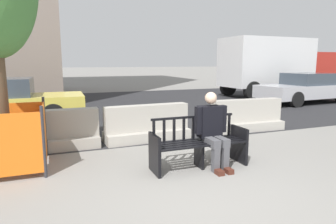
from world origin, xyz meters
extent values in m
plane|color=gray|center=(0.00, 0.00, 0.00)|extent=(200.00, 200.00, 0.00)
cube|color=#28282B|center=(0.00, 8.70, 0.00)|extent=(120.00, 12.00, 0.01)
cube|color=black|center=(-0.31, 1.02, 0.33)|extent=(0.05, 0.51, 0.66)
cube|color=black|center=(1.33, 1.02, 0.33)|extent=(0.05, 0.51, 0.66)
cube|color=black|center=(0.51, 1.02, 0.22)|extent=(0.04, 0.32, 0.45)
cube|color=black|center=(0.51, 0.79, 0.45)|extent=(1.60, 0.07, 0.02)
cube|color=black|center=(0.51, 0.90, 0.45)|extent=(1.60, 0.07, 0.02)
cube|color=black|center=(0.51, 1.02, 0.45)|extent=(1.60, 0.07, 0.02)
cube|color=black|center=(0.51, 1.13, 0.45)|extent=(1.60, 0.07, 0.02)
cube|color=black|center=(0.51, 1.25, 0.45)|extent=(1.60, 0.07, 0.02)
cube|color=black|center=(0.51, 1.26, 0.86)|extent=(1.60, 0.04, 0.04)
cube|color=black|center=(-0.24, 1.26, 0.65)|extent=(0.04, 0.03, 0.38)
cube|color=black|center=(-0.05, 1.26, 0.65)|extent=(0.04, 0.03, 0.38)
cube|color=black|center=(0.14, 1.26, 0.65)|extent=(0.04, 0.03, 0.38)
cube|color=black|center=(0.32, 1.26, 0.65)|extent=(0.04, 0.03, 0.38)
cube|color=black|center=(0.51, 1.26, 0.65)|extent=(0.04, 0.03, 0.38)
cube|color=black|center=(0.70, 1.26, 0.65)|extent=(0.04, 0.03, 0.38)
cube|color=black|center=(0.89, 1.26, 0.65)|extent=(0.04, 0.03, 0.38)
cube|color=black|center=(1.07, 1.26, 0.65)|extent=(0.04, 0.03, 0.38)
cube|color=black|center=(1.26, 1.26, 0.65)|extent=(0.04, 0.03, 0.38)
cube|color=black|center=(-0.31, 1.00, 0.65)|extent=(0.05, 0.46, 0.03)
cube|color=black|center=(1.33, 1.00, 0.65)|extent=(0.05, 0.46, 0.03)
cube|color=black|center=(0.75, 1.09, 0.79)|extent=(0.40, 0.24, 0.56)
sphere|color=beige|center=(0.75, 1.07, 1.21)|extent=(0.21, 0.21, 0.21)
cube|color=#4C4C51|center=(0.66, 0.87, 0.48)|extent=(0.14, 0.44, 0.14)
cube|color=#4C4C51|center=(0.84, 0.87, 0.48)|extent=(0.14, 0.44, 0.14)
cube|color=#4C4C51|center=(0.66, 0.70, 0.23)|extent=(0.11, 0.11, 0.45)
cube|color=#4C4C51|center=(0.84, 0.70, 0.23)|extent=(0.11, 0.11, 0.45)
cube|color=#4C2319|center=(0.66, 0.62, 0.04)|extent=(0.11, 0.26, 0.08)
cube|color=#4C2319|center=(0.84, 0.62, 0.04)|extent=(0.11, 0.26, 0.08)
cube|color=black|center=(0.51, 1.06, 0.83)|extent=(0.09, 0.12, 0.48)
cube|color=black|center=(1.00, 1.06, 0.83)|extent=(0.09, 0.12, 0.48)
cube|color=#ADA89E|center=(0.22, 3.12, 0.12)|extent=(2.03, 0.76, 0.24)
cube|color=#ADA89E|center=(0.22, 3.12, 0.54)|extent=(2.01, 0.38, 0.60)
cube|color=#9E998E|center=(-1.92, 3.13, 0.12)|extent=(2.00, 0.69, 0.24)
cube|color=#9E998E|center=(-1.92, 3.13, 0.54)|extent=(2.00, 0.31, 0.60)
cube|color=#ADA89E|center=(3.04, 3.16, 0.12)|extent=(2.03, 0.77, 0.24)
cube|color=#ADA89E|center=(3.04, 3.16, 0.54)|extent=(2.01, 0.39, 0.60)
cylinder|color=brown|center=(-2.63, 2.12, 1.21)|extent=(0.24, 0.24, 2.42)
cylinder|color=#2D2D33|center=(-2.00, 1.48, 0.58)|extent=(0.05, 0.05, 1.16)
cylinder|color=#2D2D33|center=(-2.00, 2.75, 0.58)|extent=(0.05, 0.05, 1.16)
cube|color=orange|center=(-2.63, 2.75, 0.58)|extent=(1.27, 0.03, 0.98)
cube|color=orange|center=(-2.00, 2.12, 0.58)|extent=(0.03, 1.27, 0.98)
cube|color=#DBC64C|center=(-3.28, 6.55, 0.54)|extent=(4.80, 1.86, 0.56)
cylinder|color=black|center=(-1.78, 7.33, 0.32)|extent=(0.65, 0.24, 0.64)
cylinder|color=black|center=(-1.83, 5.69, 0.32)|extent=(0.65, 0.24, 0.64)
cube|color=#B7B7BC|center=(8.74, 6.79, 0.54)|extent=(4.45, 2.02, 0.56)
cube|color=#38424C|center=(8.91, 6.80, 1.08)|extent=(1.93, 1.67, 0.51)
cylinder|color=black|center=(7.44, 5.88, 0.32)|extent=(0.65, 0.26, 0.64)
cylinder|color=black|center=(7.34, 7.55, 0.32)|extent=(0.65, 0.26, 0.64)
cylinder|color=black|center=(10.04, 7.71, 0.32)|extent=(0.65, 0.26, 0.64)
cube|color=#B2281E|center=(12.31, 9.79, 1.45)|extent=(2.09, 2.28, 1.80)
cube|color=silver|center=(8.91, 9.66, 1.80)|extent=(4.88, 2.39, 2.50)
cylinder|color=black|center=(12.47, 10.82, 0.45)|extent=(0.91, 0.32, 0.90)
cylinder|color=black|center=(12.55, 8.78, 0.45)|extent=(0.91, 0.32, 0.90)
cylinder|color=black|center=(7.20, 10.61, 0.45)|extent=(0.91, 0.32, 0.90)
cylinder|color=black|center=(7.28, 8.57, 0.45)|extent=(0.91, 0.32, 0.90)
camera|label=1|loc=(-1.82, -3.48, 1.83)|focal=32.00mm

